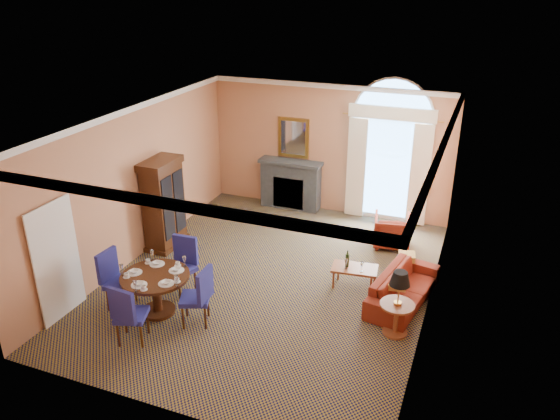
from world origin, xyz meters
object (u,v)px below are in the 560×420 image
at_px(armoire, 164,205).
at_px(sofa, 403,288).
at_px(dining_table, 156,285).
at_px(side_table, 398,296).
at_px(armchair, 392,231).
at_px(coffee_table, 354,269).

distance_m(armoire, sofa, 5.33).
height_order(armoire, sofa, armoire).
bearing_deg(dining_table, side_table, 12.87).
bearing_deg(armchair, coffee_table, 69.84).
bearing_deg(sofa, coffee_table, 93.11).
bearing_deg(armoire, coffee_table, -3.11).
relative_size(coffee_table, side_table, 0.79).
bearing_deg(side_table, sofa, 92.80).
bearing_deg(coffee_table, sofa, -14.62).
bearing_deg(side_table, dining_table, -167.13).
bearing_deg(armchair, armoire, 10.32).
height_order(dining_table, armchair, dining_table).
height_order(armoire, armchair, armoire).
xyz_separation_m(dining_table, side_table, (4.05, 0.92, 0.16)).
height_order(armchair, coffee_table, coffee_table).
relative_size(armoire, side_table, 1.72).
distance_m(armchair, side_table, 3.27).
relative_size(sofa, side_table, 1.70).
xyz_separation_m(armoire, dining_table, (1.27, -2.31, -0.39)).
xyz_separation_m(armoire, armchair, (4.64, 1.79, -0.60)).
bearing_deg(side_table, armoire, 165.37).
height_order(dining_table, side_table, side_table).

